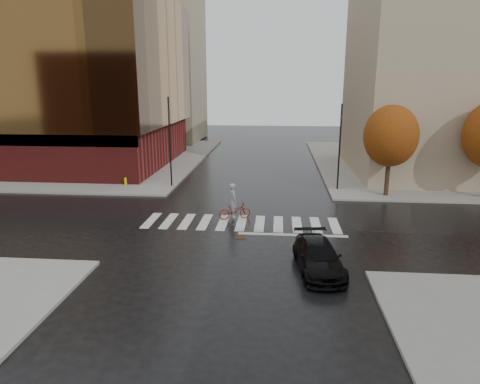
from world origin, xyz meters
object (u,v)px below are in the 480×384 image
Objects in this scene: sedan at (318,257)px; traffic_light_nw at (170,137)px; cyclist at (234,207)px; fire_hydrant at (126,181)px; traffic_light_ne at (340,142)px.

traffic_light_nw reaches higher than sedan.
cyclist is 12.06m from fire_hydrant.
traffic_light_nw reaches higher than cyclist.
traffic_light_ne is (13.01, 0.14, -0.31)m from traffic_light_nw.
traffic_light_nw is 5.13m from fire_hydrant.
sedan is 0.70× the size of traffic_light_ne.
sedan is 2.01× the size of cyclist.
cyclist is 0.32× the size of traffic_light_nw.
traffic_light_ne is 10.00× the size of fire_hydrant.
sedan is at bearing -46.03° from fire_hydrant.
cyclist is 10.12m from traffic_light_nw.
traffic_light_nw reaches higher than fire_hydrant.
sedan is at bearing 12.95° from traffic_light_nw.
traffic_light_nw is (-5.80, 7.61, 3.29)m from cyclist.
fire_hydrant is (-3.70, -0.18, -3.55)m from traffic_light_nw.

